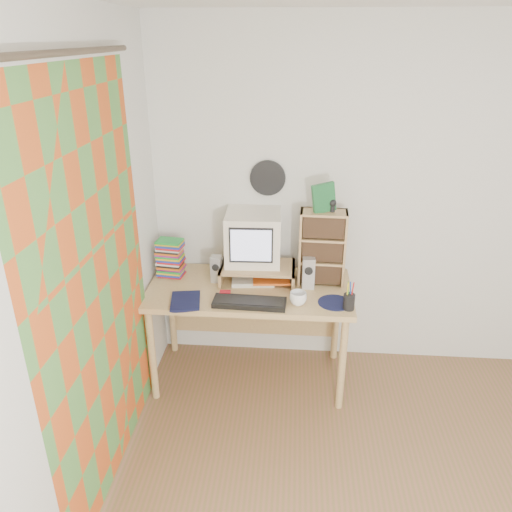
% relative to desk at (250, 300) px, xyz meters
% --- Properties ---
extents(back_wall, '(3.50, 0.00, 3.50)m').
position_rel_desk_xyz_m(back_wall, '(1.03, 0.31, 0.63)').
color(back_wall, silver).
rests_on(back_wall, floor).
extents(left_wall, '(0.00, 3.50, 3.50)m').
position_rel_desk_xyz_m(left_wall, '(-0.72, -1.44, 0.63)').
color(left_wall, silver).
rests_on(left_wall, floor).
extents(curtain, '(0.00, 2.20, 2.20)m').
position_rel_desk_xyz_m(curtain, '(-0.68, -0.96, 0.53)').
color(curtain, '#CC521C').
rests_on(curtain, left_wall).
extents(wall_disc, '(0.25, 0.02, 0.25)m').
position_rel_desk_xyz_m(wall_disc, '(0.10, 0.29, 0.81)').
color(wall_disc, black).
rests_on(wall_disc, back_wall).
extents(desk, '(1.40, 0.70, 0.75)m').
position_rel_desk_xyz_m(desk, '(0.00, 0.00, 0.00)').
color(desk, '#D4B572').
rests_on(desk, floor).
extents(monitor_riser, '(0.52, 0.30, 0.12)m').
position_rel_desk_xyz_m(monitor_riser, '(0.05, 0.04, 0.23)').
color(monitor_riser, tan).
rests_on(monitor_riser, desk).
extents(crt_monitor, '(0.39, 0.39, 0.36)m').
position_rel_desk_xyz_m(crt_monitor, '(0.01, 0.09, 0.43)').
color(crt_monitor, white).
rests_on(crt_monitor, monitor_riser).
extents(speaker_left, '(0.08, 0.08, 0.19)m').
position_rel_desk_xyz_m(speaker_left, '(-0.24, 0.01, 0.23)').
color(speaker_left, '#B1B2B6').
rests_on(speaker_left, desk).
extents(speaker_right, '(0.09, 0.09, 0.22)m').
position_rel_desk_xyz_m(speaker_right, '(0.40, -0.03, 0.25)').
color(speaker_right, '#B1B2B6').
rests_on(speaker_right, desk).
extents(keyboard, '(0.48, 0.18, 0.03)m').
position_rel_desk_xyz_m(keyboard, '(0.02, -0.31, 0.15)').
color(keyboard, black).
rests_on(keyboard, desk).
extents(dvd_stack, '(0.19, 0.14, 0.25)m').
position_rel_desk_xyz_m(dvd_stack, '(-0.58, 0.08, 0.26)').
color(dvd_stack, brown).
rests_on(dvd_stack, desk).
extents(cd_rack, '(0.32, 0.18, 0.52)m').
position_rel_desk_xyz_m(cd_rack, '(0.49, 0.06, 0.40)').
color(cd_rack, tan).
rests_on(cd_rack, desk).
extents(mug, '(0.14, 0.14, 0.09)m').
position_rel_desk_xyz_m(mug, '(0.33, -0.28, 0.18)').
color(mug, white).
rests_on(mug, desk).
extents(diary, '(0.25, 0.21, 0.05)m').
position_rel_desk_xyz_m(diary, '(-0.49, -0.33, 0.16)').
color(diary, '#0F1338').
rests_on(diary, desk).
extents(mousepad, '(0.27, 0.27, 0.00)m').
position_rel_desk_xyz_m(mousepad, '(0.57, -0.24, 0.14)').
color(mousepad, '#0F1035').
rests_on(mousepad, desk).
extents(pen_cup, '(0.09, 0.09, 0.15)m').
position_rel_desk_xyz_m(pen_cup, '(0.66, -0.31, 0.21)').
color(pen_cup, black).
rests_on(pen_cup, desk).
extents(papers, '(0.31, 0.24, 0.04)m').
position_rel_desk_xyz_m(papers, '(0.07, 0.03, 0.15)').
color(papers, silver).
rests_on(papers, desk).
extents(red_box, '(0.07, 0.05, 0.04)m').
position_rel_desk_xyz_m(red_box, '(-0.15, -0.20, 0.15)').
color(red_box, '#A9121D').
rests_on(red_box, desk).
extents(game_box, '(0.15, 0.08, 0.19)m').
position_rel_desk_xyz_m(game_box, '(0.48, 0.04, 0.76)').
color(game_box, '#1B6030').
rests_on(game_box, cd_rack).
extents(webcam, '(0.05, 0.05, 0.09)m').
position_rel_desk_xyz_m(webcam, '(0.54, 0.06, 0.70)').
color(webcam, black).
rests_on(webcam, cd_rack).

